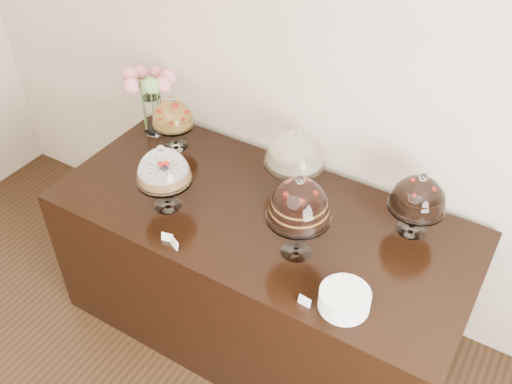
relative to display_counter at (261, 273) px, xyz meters
The scene contains 12 objects.
wall_back 1.19m from the display_counter, 90.11° to the left, with size 5.00×0.04×3.00m, color beige.
display_counter is the anchor object (origin of this frame).
cake_stand_sugar_sponge 0.85m from the display_counter, 156.43° to the right, with size 0.29×0.29×0.38m.
cake_stand_choco_layer 0.82m from the display_counter, 27.46° to the right, with size 0.30×0.30×0.46m.
cake_stand_cheesecake 0.74m from the display_counter, 81.35° to the left, with size 0.33×0.33×0.37m.
cake_stand_dark_choco 1.01m from the display_counter, 21.99° to the left, with size 0.28×0.28×0.35m.
cake_stand_fruit_tart 1.03m from the display_counter, 161.09° to the left, with size 0.25×0.25×0.34m.
flower_vase 1.23m from the display_counter, 161.92° to the left, with size 0.32×0.30×0.44m.
plate_stack 0.86m from the display_counter, 28.65° to the right, with size 0.21×0.21×0.09m.
price_card_left 0.67m from the display_counter, 118.86° to the right, with size 0.06×0.01×0.04m, color white.
price_card_right 0.78m from the display_counter, 41.52° to the right, with size 0.06×0.01×0.04m, color white.
price_card_extra 0.69m from the display_counter, 125.51° to the right, with size 0.06×0.01×0.04m, color white.
Camera 1 is at (1.11, 0.57, 2.86)m, focal length 40.00 mm.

